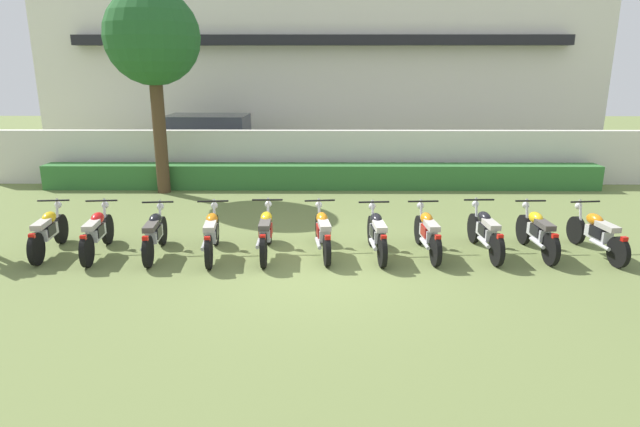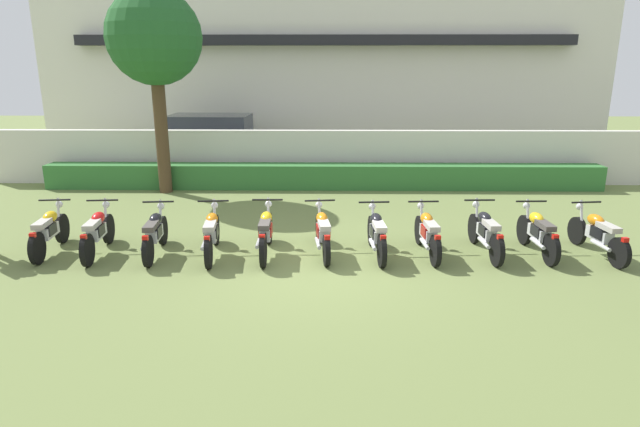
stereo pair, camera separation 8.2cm
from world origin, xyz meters
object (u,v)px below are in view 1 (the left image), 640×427
object	(u,v)px
motorcycle_in_row_1	(97,232)
motorcycle_in_row_8	(485,231)
motorcycle_in_row_10	(597,233)
motorcycle_in_row_2	(155,233)
parked_car	(213,143)
motorcycle_in_row_5	(323,232)
motorcycle_in_row_9	(537,232)
motorcycle_in_row_0	(48,231)
motorcycle_in_row_4	(266,232)
motorcycle_in_row_3	(212,233)
tree_near_inspector	(152,39)
motorcycle_in_row_7	(428,232)
motorcycle_in_row_6	(377,233)

from	to	relation	value
motorcycle_in_row_1	motorcycle_in_row_8	bearing A→B (deg)	-95.21
motorcycle_in_row_8	motorcycle_in_row_10	world-z (taller)	motorcycle_in_row_8
motorcycle_in_row_2	parked_car	bearing A→B (deg)	-1.08
motorcycle_in_row_5	motorcycle_in_row_8	bearing A→B (deg)	-96.32
motorcycle_in_row_9	motorcycle_in_row_0	bearing A→B (deg)	87.91
motorcycle_in_row_4	motorcycle_in_row_10	size ratio (longest dim) A/B	1.04
motorcycle_in_row_1	motorcycle_in_row_3	distance (m)	2.20
tree_near_inspector	motorcycle_in_row_7	size ratio (longest dim) A/B	2.99
motorcycle_in_row_0	motorcycle_in_row_6	bearing A→B (deg)	-97.07
tree_near_inspector	motorcycle_in_row_9	bearing A→B (deg)	-30.70
motorcycle_in_row_0	motorcycle_in_row_7	bearing A→B (deg)	-96.33
motorcycle_in_row_4	motorcycle_in_row_8	bearing A→B (deg)	-90.30
motorcycle_in_row_1	motorcycle_in_row_4	bearing A→B (deg)	-95.74
parked_car	motorcycle_in_row_10	distance (m)	12.46
motorcycle_in_row_8	motorcycle_in_row_0	bearing A→B (deg)	88.10
motorcycle_in_row_2	tree_near_inspector	bearing A→B (deg)	9.43
motorcycle_in_row_0	motorcycle_in_row_6	xyz separation A→B (m)	(6.28, -0.07, 0.00)
motorcycle_in_row_3	motorcycle_in_row_10	xyz separation A→B (m)	(7.31, 0.11, -0.01)
motorcycle_in_row_7	motorcycle_in_row_5	bearing A→B (deg)	85.58
motorcycle_in_row_8	motorcycle_in_row_3	bearing A→B (deg)	89.57
motorcycle_in_row_4	motorcycle_in_row_5	world-z (taller)	motorcycle_in_row_4
motorcycle_in_row_2	motorcycle_in_row_10	bearing A→B (deg)	-94.49
tree_near_inspector	motorcycle_in_row_1	xyz separation A→B (m)	(0.25, -5.24, -3.72)
motorcycle_in_row_2	motorcycle_in_row_4	world-z (taller)	motorcycle_in_row_4
motorcycle_in_row_2	motorcycle_in_row_8	size ratio (longest dim) A/B	0.95
motorcycle_in_row_7	motorcycle_in_row_8	distance (m)	1.12
motorcycle_in_row_7	motorcycle_in_row_8	bearing A→B (deg)	-90.46
tree_near_inspector	motorcycle_in_row_8	size ratio (longest dim) A/B	2.85
motorcycle_in_row_2	motorcycle_in_row_4	size ratio (longest dim) A/B	0.94
motorcycle_in_row_4	motorcycle_in_row_5	xyz separation A→B (m)	(1.08, 0.08, -0.02)
parked_car	motorcycle_in_row_5	distance (m)	9.37
motorcycle_in_row_2	motorcycle_in_row_5	bearing A→B (deg)	-92.73
motorcycle_in_row_1	parked_car	bearing A→B (deg)	-9.47
motorcycle_in_row_7	motorcycle_in_row_10	world-z (taller)	motorcycle_in_row_7
parked_car	motorcycle_in_row_9	xyz separation A→B (m)	(7.90, -8.55, -0.49)
motorcycle_in_row_0	tree_near_inspector	bearing A→B (deg)	-14.15
tree_near_inspector	motorcycle_in_row_7	xyz separation A→B (m)	(6.55, -5.18, -3.73)
motorcycle_in_row_5	motorcycle_in_row_6	world-z (taller)	motorcycle_in_row_6
tree_near_inspector	motorcycle_in_row_6	xyz separation A→B (m)	(5.58, -5.26, -3.72)
motorcycle_in_row_3	motorcycle_in_row_6	world-z (taller)	motorcycle_in_row_3
motorcycle_in_row_2	motorcycle_in_row_7	size ratio (longest dim) A/B	1.00
motorcycle_in_row_2	motorcycle_in_row_7	bearing A→B (deg)	-94.04
motorcycle_in_row_6	motorcycle_in_row_10	distance (m)	4.19
parked_car	motorcycle_in_row_6	size ratio (longest dim) A/B	2.53
tree_near_inspector	parked_car	bearing A→B (deg)	77.49
motorcycle_in_row_8	motorcycle_in_row_9	xyz separation A→B (m)	(0.99, -0.02, -0.00)
parked_car	motorcycle_in_row_0	bearing A→B (deg)	-97.26
motorcycle_in_row_3	motorcycle_in_row_7	bearing A→B (deg)	-94.33
motorcycle_in_row_7	motorcycle_in_row_9	bearing A→B (deg)	-92.41
motorcycle_in_row_8	motorcycle_in_row_10	distance (m)	2.11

